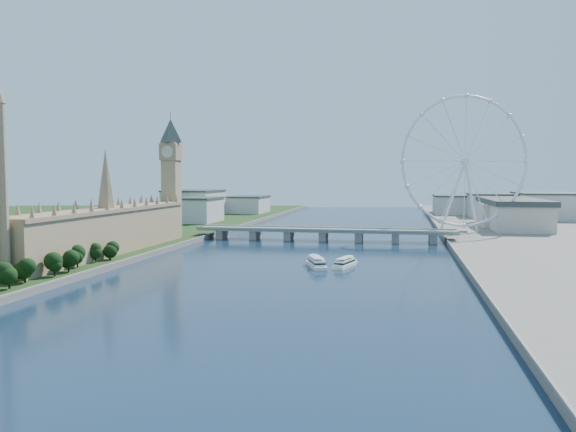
# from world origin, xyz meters

# --- Properties ---
(ground) EXTENTS (2000.00, 2000.00, 0.00)m
(ground) POSITION_xyz_m (0.00, 0.00, 0.00)
(ground) COLOR #1C374F
(ground) RESTS_ON ground
(tree_row) EXTENTS (8.15, 184.15, 19.09)m
(tree_row) POSITION_xyz_m (-113.00, 58.00, 8.47)
(tree_row) COLOR black
(tree_row) RESTS_ON ground
(parliament_range) EXTENTS (24.00, 200.00, 70.00)m
(parliament_range) POSITION_xyz_m (-128.00, 170.00, 18.48)
(parliament_range) COLOR tan
(parliament_range) RESTS_ON ground
(big_ben) EXTENTS (20.02, 20.02, 110.00)m
(big_ben) POSITION_xyz_m (-128.00, 278.00, 66.57)
(big_ben) COLOR tan
(big_ben) RESTS_ON ground
(westminster_bridge) EXTENTS (220.00, 22.00, 9.50)m
(westminster_bridge) POSITION_xyz_m (0.00, 300.00, 6.63)
(westminster_bridge) COLOR gray
(westminster_bridge) RESTS_ON ground
(london_eye) EXTENTS (113.60, 39.12, 124.30)m
(london_eye) POSITION_xyz_m (119.98, 355.08, 67.52)
(london_eye) COLOR silver
(london_eye) RESTS_ON ground
(county_hall) EXTENTS (54.00, 144.00, 35.00)m
(county_hall) POSITION_xyz_m (175.00, 430.00, 0.00)
(county_hall) COLOR beige
(county_hall) RESTS_ON ground
(city_skyline) EXTENTS (505.00, 280.00, 32.00)m
(city_skyline) POSITION_xyz_m (39.22, 560.08, 16.96)
(city_skyline) COLOR beige
(city_skyline) RESTS_ON ground
(tour_boat_near) EXTENTS (18.25, 31.89, 6.87)m
(tour_boat_near) POSITION_xyz_m (14.81, 158.18, 0.00)
(tour_boat_near) COLOR white
(tour_boat_near) RESTS_ON ground
(tour_boat_far) EXTENTS (14.50, 28.99, 6.19)m
(tour_boat_far) POSITION_xyz_m (31.38, 162.61, 0.00)
(tour_boat_far) COLOR white
(tour_boat_far) RESTS_ON ground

